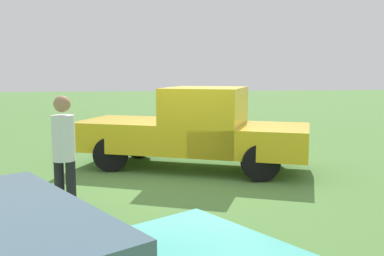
% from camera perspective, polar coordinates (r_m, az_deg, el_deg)
% --- Properties ---
extents(ground_plane, '(80.00, 80.00, 0.00)m').
position_cam_1_polar(ground_plane, '(8.69, -0.22, -6.66)').
color(ground_plane, '#54843D').
extents(pickup_truck, '(5.32, 3.59, 1.80)m').
position_cam_1_polar(pickup_truck, '(9.36, 0.77, 0.12)').
color(pickup_truck, black).
rests_on(pickup_truck, ground_plane).
extents(person_bystander, '(0.43, 0.43, 1.80)m').
position_cam_1_polar(person_bystander, '(6.33, -16.78, -2.84)').
color(person_bystander, black).
rests_on(person_bystander, ground_plane).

